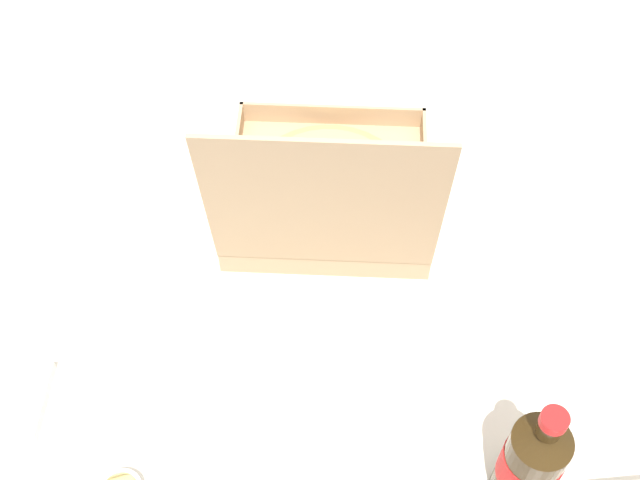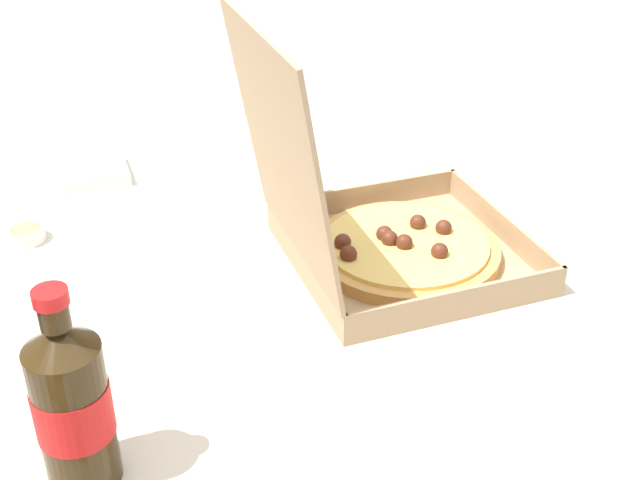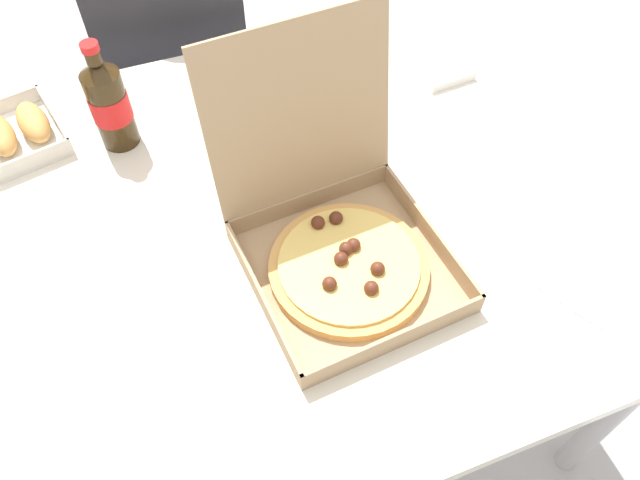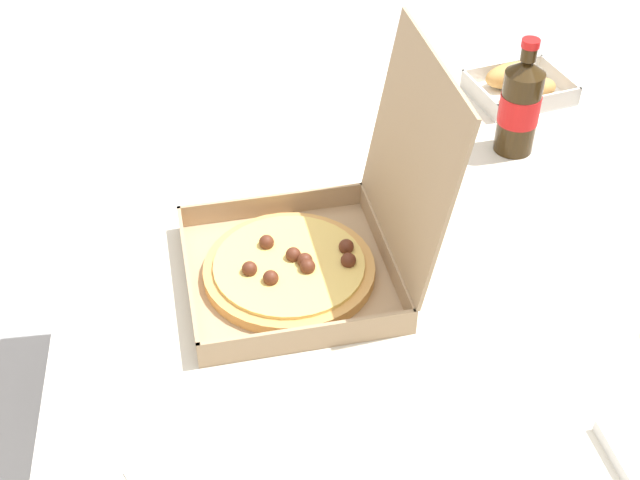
% 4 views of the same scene
% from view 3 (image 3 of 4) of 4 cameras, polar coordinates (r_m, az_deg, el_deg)
% --- Properties ---
extents(ground_plane, '(10.00, 10.00, 0.00)m').
position_cam_3_polar(ground_plane, '(1.72, -2.03, -12.64)').
color(ground_plane, '#B2B2B7').
extents(dining_table, '(1.24, 1.03, 0.71)m').
position_cam_3_polar(dining_table, '(1.16, -2.91, 0.44)').
color(dining_table, silver).
rests_on(dining_table, ground_plane).
extents(chair, '(0.42, 0.42, 0.83)m').
position_cam_3_polar(chair, '(1.80, -12.96, 14.57)').
color(chair, '#232328').
rests_on(chair, ground_plane).
extents(pizza_box_open, '(0.34, 0.39, 0.36)m').
position_cam_3_polar(pizza_box_open, '(1.01, 1.86, 0.00)').
color(pizza_box_open, tan).
rests_on(pizza_box_open, dining_table).
extents(bread_side_box, '(0.19, 0.22, 0.06)m').
position_cam_3_polar(bread_side_box, '(1.35, -26.16, 9.06)').
color(bread_side_box, white).
rests_on(bread_side_box, dining_table).
extents(cola_bottle, '(0.07, 0.07, 0.22)m').
position_cam_3_polar(cola_bottle, '(1.24, -18.90, 11.87)').
color(cola_bottle, '#33230F').
rests_on(cola_bottle, dining_table).
extents(paper_menu, '(0.25, 0.23, 0.00)m').
position_cam_3_polar(paper_menu, '(1.14, 23.68, -1.93)').
color(paper_menu, white).
rests_on(paper_menu, dining_table).
extents(napkin_pile, '(0.12, 0.12, 0.02)m').
position_cam_3_polar(napkin_pile, '(1.42, 11.12, 15.29)').
color(napkin_pile, white).
rests_on(napkin_pile, dining_table).
extents(dipping_sauce_cup, '(0.06, 0.06, 0.02)m').
position_cam_3_polar(dipping_sauce_cup, '(1.42, 2.06, 16.36)').
color(dipping_sauce_cup, white).
rests_on(dipping_sauce_cup, dining_table).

